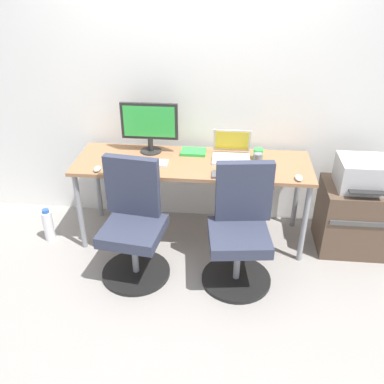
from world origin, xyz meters
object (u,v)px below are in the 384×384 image
(open_laptop, at_px, (231,151))
(coffee_mug, at_px, (258,154))
(printer, at_px, (362,174))
(office_chair_right, at_px, (240,231))
(office_chair_left, at_px, (134,225))
(side_cabinet, at_px, (352,217))
(water_bottle_on_floor, at_px, (48,225))
(desktop_monitor, at_px, (149,124))

(open_laptop, distance_m, coffee_mug, 0.22)
(printer, height_order, open_laptop, open_laptop)
(office_chair_right, distance_m, printer, 1.11)
(office_chair_right, xyz_separation_m, open_laptop, (-0.09, 0.62, 0.37))
(office_chair_left, distance_m, office_chair_right, 0.81)
(printer, height_order, coffee_mug, coffee_mug)
(side_cabinet, height_order, water_bottle_on_floor, side_cabinet)
(office_chair_left, height_order, office_chair_right, same)
(printer, distance_m, coffee_mug, 0.83)
(printer, relative_size, coffee_mug, 4.35)
(office_chair_right, bearing_deg, water_bottle_on_floor, 169.04)
(side_cabinet, height_order, desktop_monitor, desktop_monitor)
(side_cabinet, relative_size, desktop_monitor, 1.22)
(office_chair_left, distance_m, printer, 1.85)
(office_chair_right, height_order, side_cabinet, office_chair_right)
(desktop_monitor, relative_size, open_laptop, 1.55)
(office_chair_left, distance_m, water_bottle_on_floor, 0.96)
(water_bottle_on_floor, bearing_deg, office_chair_right, -10.96)
(desktop_monitor, bearing_deg, office_chair_left, -92.41)
(printer, xyz_separation_m, coffee_mug, (-0.82, 0.11, 0.08))
(side_cabinet, height_order, printer, printer)
(open_laptop, bearing_deg, side_cabinet, -6.97)
(printer, relative_size, water_bottle_on_floor, 1.29)
(office_chair_left, height_order, desktop_monitor, desktop_monitor)
(office_chair_right, relative_size, desktop_monitor, 1.96)
(side_cabinet, height_order, open_laptop, open_laptop)
(printer, distance_m, water_bottle_on_floor, 2.69)
(office_chair_left, bearing_deg, printer, 15.45)
(coffee_mug, bearing_deg, printer, -7.94)
(office_chair_right, bearing_deg, printer, 27.09)
(office_chair_right, height_order, water_bottle_on_floor, office_chair_right)
(office_chair_left, distance_m, coffee_mug, 1.18)
(office_chair_right, bearing_deg, office_chair_left, -180.00)
(desktop_monitor, bearing_deg, office_chair_right, -40.38)
(office_chair_right, relative_size, coffee_mug, 10.22)
(office_chair_left, relative_size, desktop_monitor, 1.96)
(side_cabinet, bearing_deg, printer, -90.00)
(open_laptop, bearing_deg, water_bottle_on_floor, -169.44)
(office_chair_right, relative_size, water_bottle_on_floor, 3.03)
(office_chair_left, xyz_separation_m, office_chair_right, (0.81, 0.00, 0.00))
(water_bottle_on_floor, height_order, desktop_monitor, desktop_monitor)
(office_chair_right, height_order, open_laptop, open_laptop)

